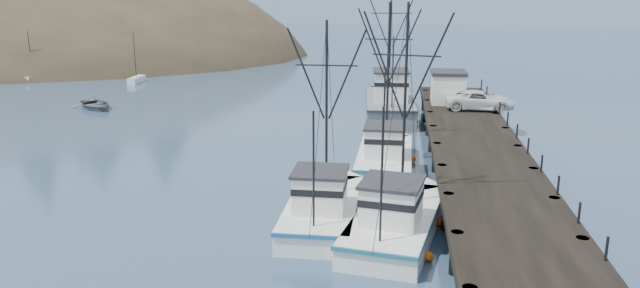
% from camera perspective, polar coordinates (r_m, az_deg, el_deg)
% --- Properties ---
extents(ground, '(400.00, 400.00, 0.00)m').
position_cam_1_polar(ground, '(28.91, -11.17, -11.21)').
color(ground, navy).
rests_on(ground, ground).
extents(pier, '(6.00, 44.00, 2.00)m').
position_cam_1_polar(pier, '(42.36, 14.15, -0.42)').
color(pier, black).
rests_on(pier, ground).
extents(distant_ridge, '(360.00, 40.00, 26.00)m').
position_cam_1_polar(distant_ridge, '(194.96, 7.56, 11.21)').
color(distant_ridge, '#9EB2C6').
rests_on(distant_ridge, ground).
extents(distant_ridge_far, '(180.00, 25.00, 18.00)m').
position_cam_1_polar(distant_ridge_far, '(215.47, -6.15, 11.60)').
color(distant_ridge_far, silver).
rests_on(distant_ridge_far, ground).
extents(moored_sailboats, '(18.48, 20.92, 6.35)m').
position_cam_1_polar(moored_sailboats, '(91.68, -19.75, 6.45)').
color(moored_sailboats, white).
rests_on(moored_sailboats, ground).
extents(trawler_near, '(5.62, 11.82, 11.83)m').
position_cam_1_polar(trawler_near, '(32.15, 7.07, -6.67)').
color(trawler_near, white).
rests_on(trawler_near, ground).
extents(trawler_mid, '(3.78, 10.88, 10.88)m').
position_cam_1_polar(trawler_mid, '(33.43, 0.36, -5.68)').
color(trawler_mid, white).
rests_on(trawler_mid, ground).
extents(trawler_far, '(3.80, 11.10, 11.41)m').
position_cam_1_polar(trawler_far, '(42.93, 5.97, -1.03)').
color(trawler_far, white).
rests_on(trawler_far, ground).
extents(work_vessel, '(4.93, 14.46, 12.25)m').
position_cam_1_polar(work_vessel, '(58.92, 6.35, 3.78)').
color(work_vessel, slate).
rests_on(work_vessel, ground).
extents(pier_shed, '(3.00, 3.20, 2.80)m').
position_cam_1_polar(pier_shed, '(55.43, 11.62, 5.15)').
color(pier_shed, silver).
rests_on(pier_shed, pier).
extents(pickup_truck, '(5.74, 2.77, 1.57)m').
position_cam_1_polar(pickup_truck, '(53.24, 14.41, 3.90)').
color(pickup_truck, silver).
rests_on(pickup_truck, pier).
extents(motorboat, '(6.27, 6.26, 1.07)m').
position_cam_1_polar(motorboat, '(65.91, -19.82, 3.09)').
color(motorboat, '#575D61').
rests_on(motorboat, ground).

